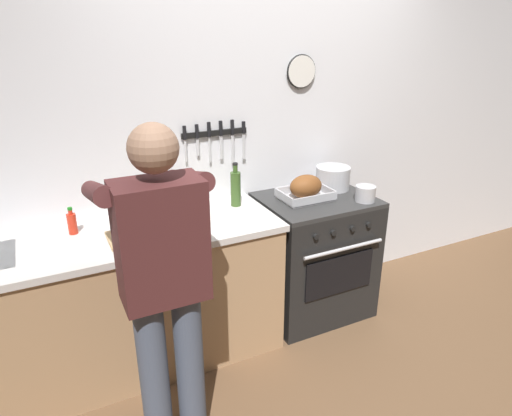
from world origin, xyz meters
TOP-DOWN VIEW (x-y plane):
  - ground_plane at (0.00, 0.00)m, footprint 8.00×8.00m
  - wall_back at (0.00, 1.35)m, footprint 6.00×0.13m
  - counter_block at (-1.21, 0.99)m, footprint 2.03×0.65m
  - stove at (0.22, 0.99)m, footprint 0.76×0.67m
  - person_cook at (-1.05, 0.32)m, footprint 0.51×0.63m
  - roasting_pan at (0.14, 1.01)m, footprint 0.35×0.26m
  - stock_pot at (0.43, 1.11)m, footprint 0.25×0.25m
  - saucepan at (0.48, 0.80)m, footprint 0.14×0.14m
  - cutting_board at (-1.02, 0.90)m, footprint 0.36×0.24m
  - bottle_olive_oil at (-0.34, 1.11)m, footprint 0.07×0.07m
  - bottle_soy_sauce at (-0.74, 1.23)m, footprint 0.05×0.05m
  - bottle_cooking_oil at (-0.63, 1.07)m, footprint 0.07×0.07m
  - bottle_hot_sauce at (-1.36, 1.12)m, footprint 0.05×0.05m
  - bottle_vinegar at (-1.07, 1.14)m, footprint 0.06×0.06m

SIDE VIEW (x-z plane):
  - ground_plane at x=0.00m, z-range 0.00..0.00m
  - stove at x=0.22m, z-range 0.00..0.90m
  - counter_block at x=-1.21m, z-range 0.01..0.91m
  - cutting_board at x=-1.02m, z-range 0.90..0.92m
  - person_cook at x=-1.05m, z-range 0.12..1.78m
  - saucepan at x=0.48m, z-range 0.90..1.01m
  - bottle_hot_sauce at x=-1.36m, z-range 0.89..1.05m
  - roasting_pan at x=0.14m, z-range 0.89..1.06m
  - stock_pot at x=0.43m, z-range 0.90..1.06m
  - bottle_soy_sauce at x=-0.74m, z-range 0.88..1.10m
  - bottle_cooking_oil at x=-0.63m, z-range 0.88..1.13m
  - bottle_vinegar at x=-1.07m, z-range 0.88..1.14m
  - bottle_olive_oil at x=-0.34m, z-range 0.88..1.17m
  - wall_back at x=0.00m, z-range 0.00..2.60m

